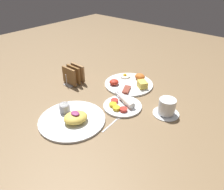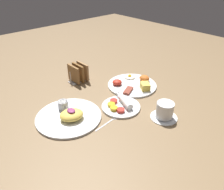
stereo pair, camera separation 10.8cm
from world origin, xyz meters
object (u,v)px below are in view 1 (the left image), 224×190
plate_breakfast (130,83)px  coffee_cup (167,107)px  plate_foreground (72,118)px  toast_rack (74,75)px  plate_condiments (122,105)px

plate_breakfast → coffee_cup: 0.32m
plate_breakfast → plate_foreground: plate_foreground is taller
plate_foreground → coffee_cup: (0.29, 0.31, 0.02)m
plate_foreground → coffee_cup: size_ratio=2.43×
plate_foreground → toast_rack: (-0.26, 0.24, 0.03)m
plate_condiments → coffee_cup: coffee_cup is taller
plate_breakfast → plate_condiments: bearing=-62.0°
plate_breakfast → plate_condiments: plate_breakfast is taller
toast_rack → coffee_cup: bearing=7.5°
plate_foreground → coffee_cup: bearing=47.5°
plate_breakfast → toast_rack: size_ratio=2.34×
plate_condiments → plate_foreground: plate_foreground is taller
plate_breakfast → toast_rack: bearing=-143.8°
toast_rack → plate_condiments: bearing=-1.9°
toast_rack → coffee_cup: size_ratio=0.97×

